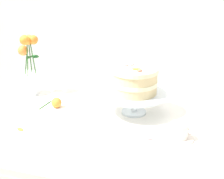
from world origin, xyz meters
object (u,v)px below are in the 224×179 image
object	(u,v)px
dining_table	(96,136)
fallen_rose	(56,103)
flower_vase	(30,68)
teacup	(179,132)
layer_cake	(135,80)
cake_stand	(134,96)

from	to	relation	value
dining_table	fallen_rose	world-z (taller)	fallen_rose
dining_table	flower_vase	size ratio (longest dim) A/B	4.48
teacup	fallen_rose	bearing A→B (deg)	167.40
fallen_rose	layer_cake	bearing A→B (deg)	7.18
dining_table	flower_vase	distance (m)	0.50
cake_stand	layer_cake	xyz separation A→B (m)	(-0.00, 0.00, 0.07)
layer_cake	teacup	bearing A→B (deg)	-38.07
flower_vase	teacup	size ratio (longest dim) A/B	2.63
cake_stand	teacup	size ratio (longest dim) A/B	2.44
flower_vase	fallen_rose	bearing A→B (deg)	-30.90
layer_cake	flower_vase	xyz separation A→B (m)	(-0.56, 0.07, -0.02)
dining_table	flower_vase	xyz separation A→B (m)	(-0.41, 0.16, 0.23)
teacup	dining_table	bearing A→B (deg)	166.81
flower_vase	fallen_rose	world-z (taller)	flower_vase
cake_stand	fallen_rose	distance (m)	0.37
dining_table	layer_cake	bearing A→B (deg)	31.13
cake_stand	layer_cake	distance (m)	0.07
layer_cake	fallen_rose	bearing A→B (deg)	-172.82
cake_stand	fallen_rose	xyz separation A→B (m)	(-0.36, -0.05, -0.06)
fallen_rose	cake_stand	bearing A→B (deg)	7.18
cake_stand	teacup	world-z (taller)	cake_stand
dining_table	teacup	bearing A→B (deg)	-13.19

